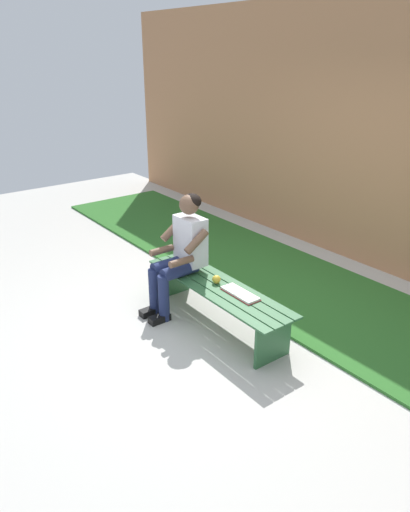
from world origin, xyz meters
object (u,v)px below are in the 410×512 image
book_open (240,294)px  person_seated (181,250)px  bench_near (217,294)px  apple (216,279)px

book_open → person_seated: bearing=12.1°
person_seated → book_open: person_seated is taller
bench_near → person_seated: person_seated is taller
person_seated → apple: person_seated is taller
book_open → apple: bearing=5.7°
person_seated → book_open: 0.79m
person_seated → apple: (-0.42, -0.12, -0.20)m
apple → book_open: apple is taller
bench_near → apple: size_ratio=21.62×
bench_near → person_seated: 0.58m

